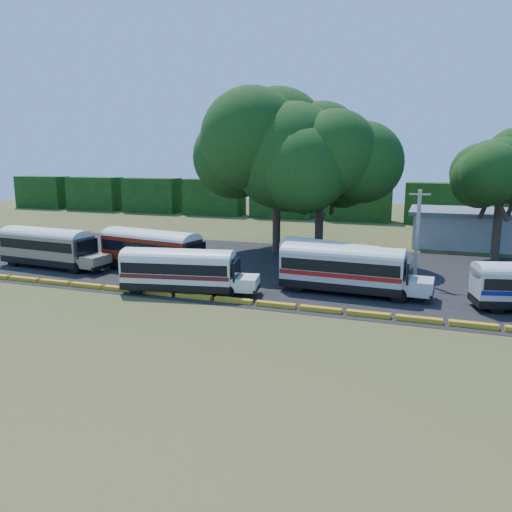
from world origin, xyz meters
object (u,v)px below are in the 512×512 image
(bus_beige, at_px, (49,245))
(tree_west, at_px, (277,141))
(bus_white_red, at_px, (345,266))
(bus_red, at_px, (153,248))
(bus_cream_west, at_px, (181,268))

(bus_beige, bearing_deg, tree_west, 42.81)
(bus_white_red, distance_m, tree_west, 18.62)
(bus_red, relative_size, bus_white_red, 1.05)
(bus_cream_west, bearing_deg, bus_white_red, 8.67)
(bus_beige, xyz_separation_m, bus_white_red, (26.31, 0.14, -0.04))
(bus_white_red, relative_size, tree_west, 0.66)
(bus_red, xyz_separation_m, bus_cream_west, (5.50, -5.34, -0.24))
(bus_beige, height_order, bus_white_red, bus_beige)
(bus_beige, xyz_separation_m, tree_west, (17.03, 13.36, 9.22))
(bus_red, height_order, bus_cream_west, bus_red)
(bus_white_red, bearing_deg, bus_cream_west, -158.47)
(bus_cream_west, bearing_deg, bus_red, 125.47)
(bus_red, bearing_deg, bus_white_red, 4.82)
(bus_red, relative_size, tree_west, 0.69)
(bus_cream_west, distance_m, bus_white_red, 11.82)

